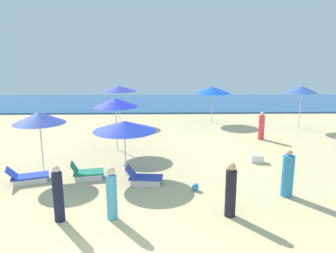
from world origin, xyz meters
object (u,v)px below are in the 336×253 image
(umbrella_2, at_px, (119,89))
(beach_ball_1, at_px, (195,187))
(umbrella_0, at_px, (125,126))
(umbrella_4, at_px, (302,89))
(lounge_chair_0_0, at_px, (143,177))
(beachgoer_4, at_px, (112,194))
(lounge_chair_1_0, at_px, (27,176))
(umbrella_3, at_px, (116,102))
(umbrella_5, at_px, (212,90))
(cooler_box_0, at_px, (257,159))
(umbrella_1, at_px, (39,118))
(beachgoer_2, at_px, (288,175))
(beachgoer_0, at_px, (58,195))
(beachgoer_5, at_px, (231,191))
(lounge_chair_0_1, at_px, (86,172))
(beachgoer_3, at_px, (261,127))

(umbrella_2, height_order, beach_ball_1, umbrella_2)
(umbrella_0, height_order, umbrella_4, umbrella_4)
(lounge_chair_0_0, height_order, beachgoer_4, beachgoer_4)
(lounge_chair_1_0, distance_m, umbrella_3, 5.51)
(umbrella_5, distance_m, cooler_box_0, 8.73)
(umbrella_1, bearing_deg, beachgoer_4, -48.74)
(umbrella_0, distance_m, umbrella_4, 13.06)
(lounge_chair_0_0, xyz_separation_m, umbrella_5, (4.20, 10.79, 2.00))
(umbrella_0, bearing_deg, beachgoer_2, -20.27)
(umbrella_0, height_order, beachgoer_0, umbrella_0)
(lounge_chair_0_0, relative_size, beachgoer_5, 0.84)
(umbrella_3, relative_size, umbrella_5, 1.05)
(lounge_chair_0_1, bearing_deg, beachgoer_0, 167.62)
(beach_ball_1, bearing_deg, cooler_box_0, 44.19)
(umbrella_5, xyz_separation_m, cooler_box_0, (0.76, -8.44, -2.09))
(lounge_chair_0_1, xyz_separation_m, beachgoer_4, (1.46, -3.16, 0.51))
(beachgoer_2, relative_size, beach_ball_1, 6.21)
(beachgoer_4, bearing_deg, beachgoer_2, -102.34)
(beachgoer_4, height_order, cooler_box_0, beachgoer_4)
(lounge_chair_0_1, distance_m, beachgoer_5, 5.87)
(umbrella_3, relative_size, beachgoer_2, 1.59)
(lounge_chair_0_1, relative_size, umbrella_1, 0.52)
(beachgoer_4, bearing_deg, lounge_chair_0_1, -1.92)
(beachgoer_3, bearing_deg, umbrella_4, -173.66)
(umbrella_0, bearing_deg, umbrella_1, 176.69)
(umbrella_3, distance_m, beachgoer_5, 8.29)
(lounge_chair_0_0, relative_size, beachgoer_4, 0.87)
(umbrella_0, bearing_deg, beachgoer_0, -112.99)
(umbrella_0, bearing_deg, cooler_box_0, 13.62)
(beachgoer_5, bearing_deg, umbrella_0, 88.21)
(lounge_chair_0_1, bearing_deg, umbrella_3, -21.67)
(umbrella_1, xyz_separation_m, beachgoer_3, (10.38, 5.06, -1.59))
(beachgoer_5, xyz_separation_m, beach_ball_1, (-0.85, 1.87, -0.67))
(umbrella_2, xyz_separation_m, beachgoer_4, (1.37, -13.24, -1.61))
(umbrella_1, distance_m, lounge_chair_1_0, 2.29)
(beachgoer_4, height_order, beachgoer_5, beachgoer_5)
(umbrella_0, xyz_separation_m, beachgoer_2, (5.71, -2.11, -1.25))
(umbrella_0, relative_size, beachgoer_5, 1.48)
(lounge_chair_1_0, bearing_deg, lounge_chair_0_1, -100.72)
(cooler_box_0, bearing_deg, beachgoer_4, 50.25)
(umbrella_0, xyz_separation_m, umbrella_2, (-1.40, 9.66, 0.38))
(umbrella_0, height_order, beachgoer_2, umbrella_0)
(umbrella_3, height_order, umbrella_4, umbrella_4)
(umbrella_4, relative_size, beachgoer_4, 1.67)
(umbrella_3, bearing_deg, lounge_chair_1_0, -124.40)
(lounge_chair_0_0, bearing_deg, beachgoer_5, -127.77)
(cooler_box_0, bearing_deg, beachgoer_0, 44.18)
(umbrella_4, distance_m, beachgoer_0, 16.73)
(umbrella_0, height_order, beachgoer_3, umbrella_0)
(lounge_chair_1_0, bearing_deg, beachgoer_3, -79.84)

